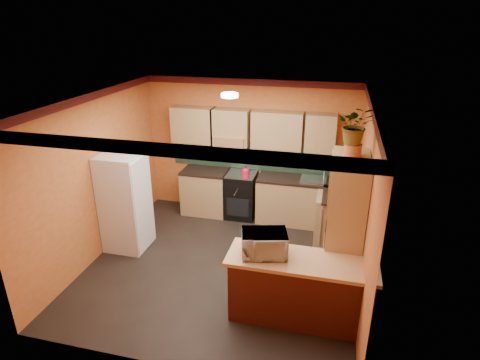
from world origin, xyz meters
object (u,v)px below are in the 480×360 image
fridge (125,202)px  stove (241,195)px  base_cabinets_back (272,199)px  pantry (344,229)px  microwave (264,243)px  breakfast_bar (300,291)px

fridge → stove: bearing=44.2°
base_cabinets_back → pantry: pantry is taller
microwave → stove: bearing=94.6°
stove → base_cabinets_back: bearing=0.0°
base_cabinets_back → pantry: bearing=-56.6°
fridge → microwave: bearing=-23.6°
stove → breakfast_bar: bearing=-62.0°
pantry → microwave: bearing=-144.5°
microwave → base_cabinets_back: bearing=82.2°
pantry → breakfast_bar: 1.06m
fridge → microwave: 2.85m
microwave → pantry: bearing=20.6°
base_cabinets_back → breakfast_bar: 2.86m
stove → fridge: (-1.64, -1.60, 0.39)m
stove → pantry: (1.96, -2.02, 0.59)m
fridge → breakfast_bar: size_ratio=0.94×
stove → fridge: bearing=-135.8°
stove → pantry: pantry is taller
stove → pantry: size_ratio=0.43×
base_cabinets_back → microwave: microwave is taller
stove → fridge: fridge is taller
fridge → breakfast_bar: bearing=-20.2°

